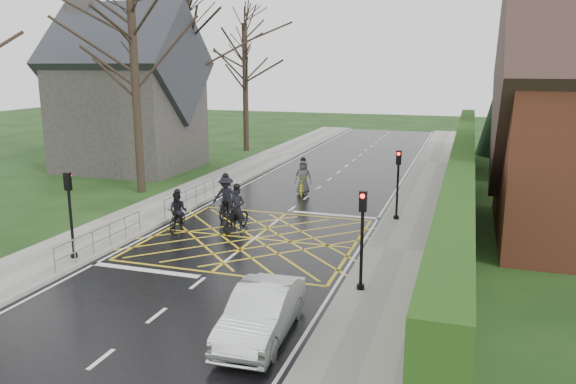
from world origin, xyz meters
The scene contains 22 objects.
ground centered at (0.00, 0.00, 0.00)m, with size 120.00×120.00×0.00m, color black.
road centered at (0.00, 0.00, 0.01)m, with size 9.00×80.00×0.01m, color black.
sidewalk_right centered at (6.00, 0.00, 0.07)m, with size 3.00×80.00×0.15m, color gray.
sidewalk_left centered at (-6.00, 0.00, 0.07)m, with size 3.00×80.00×0.15m, color gray.
stone_wall centered at (7.75, 6.00, 0.35)m, with size 0.50×38.00×0.70m, color slate.
hedge centered at (7.75, 6.00, 2.10)m, with size 0.90×38.00×2.80m, color #18390F.
conifer centered at (10.75, 26.00, 4.99)m, with size 4.60×4.60×10.00m.
church centered at (-13.54, 12.00, 4.93)m, with size 8.80×7.80×11.00m.
tree_near centered at (-9.00, 6.00, 7.91)m, with size 9.24×9.24×11.44m.
tree_mid centered at (-10.00, 14.00, 8.63)m, with size 10.08×10.08×12.48m.
tree_far centered at (-9.30, 22.00, 7.19)m, with size 8.40×8.40×10.40m.
railing_south centered at (-4.65, -3.50, 0.78)m, with size 0.05×5.04×1.03m.
railing_north centered at (-4.65, 4.00, 0.79)m, with size 0.05×6.04×1.03m.
traffic_light_ne centered at (5.10, 4.20, 1.66)m, with size 0.24×0.31×3.21m.
traffic_light_se centered at (5.10, -4.20, 1.66)m, with size 0.24×0.31×3.21m.
traffic_light_sw centered at (-5.10, -4.50, 1.66)m, with size 0.24×0.31×3.21m.
cyclist_rear centered at (-1.13, 0.83, 0.65)m, with size 0.91×2.13×2.02m.
cyclist_back centered at (-3.47, 0.05, 0.68)m, with size 0.88×1.84×1.79m.
cyclist_mid centered at (-2.48, 2.74, 0.74)m, with size 1.33×2.20×2.04m.
cyclist_front centered at (-2.45, 3.21, 0.62)m, with size 0.94×1.71×1.67m.
cyclist_lead centered at (-0.40, 8.15, 0.70)m, with size 1.18×2.20×2.03m.
car centered at (3.21, -7.74, 0.66)m, with size 1.40×4.01×1.32m, color silver.
Camera 1 is at (7.95, -20.11, 6.81)m, focal length 35.00 mm.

